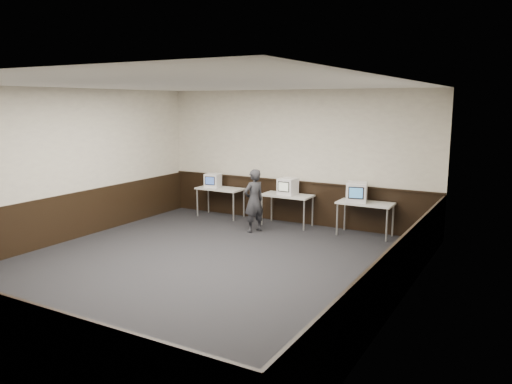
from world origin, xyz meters
TOP-DOWN VIEW (x-y plane):
  - floor at (0.00, 0.00)m, footprint 8.00×8.00m
  - ceiling at (0.00, 0.00)m, footprint 8.00×8.00m
  - back_wall at (0.00, 4.00)m, footprint 7.00×0.00m
  - left_wall at (-3.50, 0.00)m, footprint 0.00×8.00m
  - right_wall at (3.50, 0.00)m, footprint 0.00×8.00m
  - wainscot_back at (0.00, 3.98)m, footprint 6.98×0.04m
  - wainscot_left at (-3.48, 0.00)m, footprint 0.04×7.98m
  - wainscot_right at (3.48, 0.00)m, footprint 0.04×7.98m
  - wainscot_rail at (0.00, 3.96)m, footprint 6.98×0.06m
  - desk_left at (-1.90, 3.60)m, footprint 1.20×0.60m
  - desk_center at (0.00, 3.60)m, footprint 1.20×0.60m
  - desk_right at (1.90, 3.60)m, footprint 1.20×0.60m
  - emac_left at (-2.12, 3.59)m, footprint 0.42×0.44m
  - emac_center at (0.00, 3.61)m, footprint 0.41×0.44m
  - emac_right at (1.71, 3.56)m, footprint 0.53×0.55m
  - person at (-0.40, 2.70)m, footprint 0.53×0.62m

SIDE VIEW (x-z plane):
  - floor at x=0.00m, z-range 0.00..0.00m
  - wainscot_back at x=0.00m, z-range 0.00..1.00m
  - wainscot_left at x=-3.48m, z-range 0.00..1.00m
  - wainscot_right at x=3.48m, z-range 0.00..1.00m
  - desk_left at x=-1.90m, z-range 0.30..1.05m
  - desk_center at x=0.00m, z-range 0.30..1.05m
  - desk_right at x=1.90m, z-range 0.30..1.05m
  - person at x=-0.40m, z-range 0.00..1.44m
  - emac_left at x=-2.12m, z-range 0.75..1.11m
  - emac_center at x=0.00m, z-range 0.75..1.14m
  - emac_right at x=1.71m, z-range 0.75..1.18m
  - wainscot_rail at x=0.00m, z-range 1.00..1.04m
  - back_wall at x=0.00m, z-range -1.90..5.10m
  - left_wall at x=-3.50m, z-range -2.40..5.60m
  - right_wall at x=3.50m, z-range -2.40..5.60m
  - ceiling at x=0.00m, z-range 3.20..3.20m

